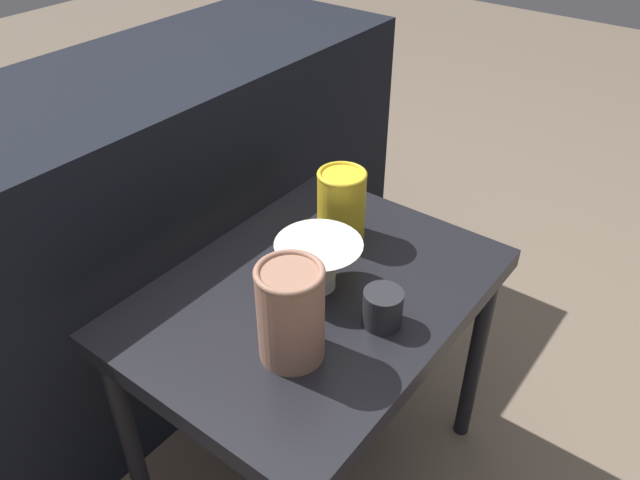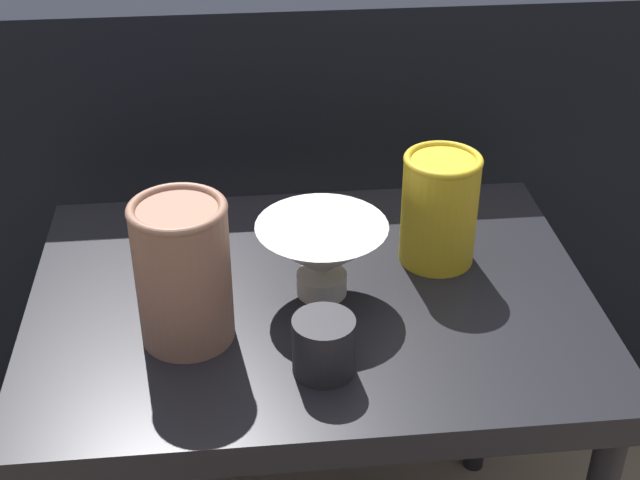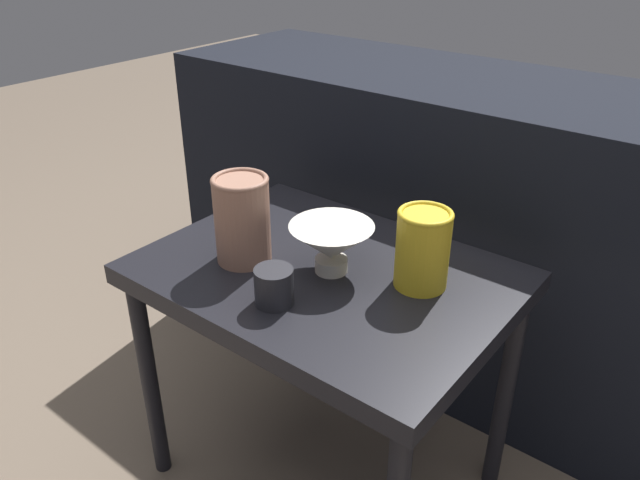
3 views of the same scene
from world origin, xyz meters
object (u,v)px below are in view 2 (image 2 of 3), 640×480
bowl (322,251)px  cup (328,345)px  vase_textured_left (183,271)px  vase_colorful_right (439,207)px

bowl → cup: (-0.01, -0.15, -0.03)m
bowl → vase_textured_left: size_ratio=0.92×
vase_textured_left → cup: size_ratio=2.52×
vase_colorful_right → cup: (-0.17, -0.21, -0.04)m
vase_textured_left → cup: 0.18m
vase_colorful_right → cup: vase_colorful_right is taller
vase_textured_left → vase_colorful_right: bearing=22.4°
vase_textured_left → vase_colorful_right: size_ratio=1.17×
bowl → vase_textured_left: vase_textured_left is taller
bowl → vase_colorful_right: (0.16, 0.06, 0.02)m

